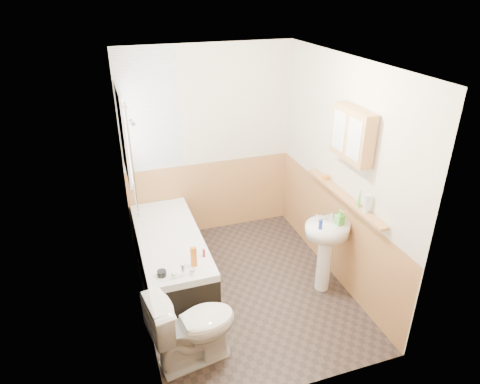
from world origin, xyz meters
name	(u,v)px	position (x,y,z in m)	size (l,w,h in m)	color
floor	(244,288)	(0.00, 0.00, 0.00)	(2.80, 2.80, 0.00)	#2B221F
ceiling	(245,62)	(0.00, 0.00, 2.50)	(2.80, 2.80, 0.00)	white
wall_back	(209,144)	(0.00, 1.41, 1.25)	(2.20, 0.02, 2.50)	beige
wall_front	(308,270)	(0.00, -1.41, 1.25)	(2.20, 0.02, 2.50)	beige
wall_left	(133,206)	(-1.11, 0.00, 1.25)	(0.02, 2.80, 2.50)	beige
wall_right	(341,175)	(1.11, 0.00, 1.25)	(0.02, 2.80, 2.50)	beige
wainscot_right	(333,234)	(1.09, 0.00, 0.50)	(0.01, 2.80, 1.00)	tan
wainscot_front	(300,343)	(0.00, -1.39, 0.50)	(2.20, 0.01, 1.00)	tan
wainscot_back	(211,196)	(0.00, 1.39, 0.50)	(2.20, 0.01, 1.00)	tan
tile_cladding_left	(135,206)	(-1.09, 0.00, 1.25)	(0.01, 2.80, 2.50)	white
tile_return_back	(149,111)	(-0.73, 1.39, 1.75)	(0.75, 0.01, 1.50)	white
window	(124,134)	(-1.06, 0.95, 1.65)	(0.03, 0.79, 0.99)	white
bathtub	(171,255)	(-0.73, 0.50, 0.28)	(0.70, 1.76, 0.69)	black
shower_riser	(132,153)	(-1.04, 0.39, 1.63)	(0.11, 0.08, 1.24)	silver
toilet	(193,327)	(-0.76, -0.81, 0.39)	(0.44, 0.79, 0.78)	white
sink	(326,243)	(0.84, -0.27, 0.60)	(0.49, 0.40, 0.95)	white
pine_shelf	(344,196)	(1.04, -0.20, 1.10)	(0.10, 1.44, 0.03)	tan
medicine_cabinet	(353,134)	(1.01, -0.26, 1.81)	(0.14, 0.57, 0.51)	tan
foam_can	(367,204)	(1.04, -0.60, 1.21)	(0.06, 0.06, 0.19)	silver
green_bottle	(360,197)	(1.04, -0.47, 1.22)	(0.04, 0.04, 0.21)	#59C647
black_jar	(325,177)	(1.04, 0.21, 1.14)	(0.07, 0.07, 0.05)	orange
soap_bottle	(339,221)	(0.94, -0.32, 0.88)	(0.08, 0.18, 0.08)	#59C647
clear_bottle	(321,224)	(0.71, -0.33, 0.89)	(0.04, 0.04, 0.11)	#19339E
blue_gel	(194,257)	(-0.59, -0.15, 0.66)	(0.06, 0.04, 0.22)	orange
cream_jar	(162,273)	(-0.93, -0.21, 0.57)	(0.09, 0.09, 0.06)	black
orange_bottle	(204,253)	(-0.46, -0.02, 0.59)	(0.03, 0.03, 0.09)	maroon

